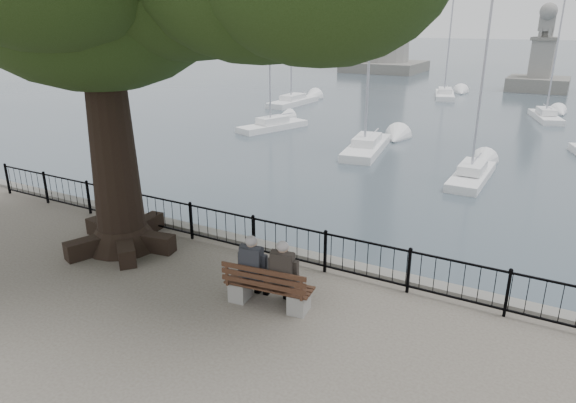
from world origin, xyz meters
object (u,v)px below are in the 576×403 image
Objects in this scene: person_right at (285,276)px; lion_monument at (540,69)px; bench at (268,291)px; person_left at (255,270)px.

person_right is 49.29m from lion_monument.
bench is 1.23× the size of person_right.
person_left is (-0.35, 0.07, 0.37)m from bench.
person_left is at bearing -173.20° from person_right.
person_left is 0.69m from person_right.
lion_monument is at bearing 88.41° from bench.
bench is at bearing -10.57° from person_left.
bench is at bearing -91.59° from lion_monument.
person_left and person_right have the same top height.
person_right reaches higher than bench.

